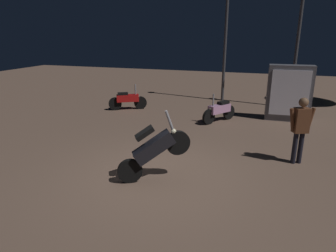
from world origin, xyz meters
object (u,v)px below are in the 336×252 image
at_px(motorcycle_black_foreground, 154,150).
at_px(kiosk_billboard, 289,93).
at_px(person_rider_beside, 301,125).
at_px(streetlamp_near, 226,25).
at_px(motorcycle_red_parked_right, 128,100).
at_px(motorcycle_pink_parked_left, 219,110).
at_px(streetlamp_far, 299,33).

bearing_deg(motorcycle_black_foreground, kiosk_billboard, 32.72).
relative_size(person_rider_beside, streetlamp_near, 0.30).
xyz_separation_m(motorcycle_red_parked_right, streetlamp_near, (3.65, 3.18, 3.13)).
distance_m(motorcycle_pink_parked_left, kiosk_billboard, 2.71).
bearing_deg(motorcycle_red_parked_right, kiosk_billboard, -26.21).
xyz_separation_m(motorcycle_black_foreground, motorcycle_pink_parked_left, (0.65, 5.18, -0.31)).
height_order(motorcycle_red_parked_right, streetlamp_far, streetlamp_far).
bearing_deg(streetlamp_near, streetlamp_far, -9.18).
height_order(streetlamp_near, streetlamp_far, streetlamp_near).
distance_m(motorcycle_red_parked_right, streetlamp_far, 7.80).
height_order(motorcycle_black_foreground, streetlamp_far, streetlamp_far).
xyz_separation_m(person_rider_beside, streetlamp_far, (0.17, 6.45, 2.19)).
bearing_deg(streetlamp_near, kiosk_billboard, -43.96).
bearing_deg(motorcycle_pink_parked_left, kiosk_billboard, 146.79).
xyz_separation_m(motorcycle_black_foreground, streetlamp_far, (3.33, 8.49, 2.48)).
bearing_deg(motorcycle_pink_parked_left, streetlamp_near, -139.56).
bearing_deg(streetlamp_far, streetlamp_near, 170.82).
height_order(motorcycle_black_foreground, person_rider_beside, person_rider_beside).
bearing_deg(streetlamp_far, kiosk_billboard, -96.21).
distance_m(motorcycle_black_foreground, kiosk_billboard, 6.95).
bearing_deg(streetlamp_near, motorcycle_pink_parked_left, -83.28).
bearing_deg(motorcycle_red_parked_right, streetlamp_far, -8.23).
distance_m(motorcycle_black_foreground, motorcycle_pink_parked_left, 5.23).
bearing_deg(person_rider_beside, motorcycle_black_foreground, 98.80).
xyz_separation_m(motorcycle_pink_parked_left, streetlamp_near, (-0.45, 3.81, 3.13)).
xyz_separation_m(motorcycle_black_foreground, motorcycle_red_parked_right, (-3.45, 5.81, -0.31)).
height_order(motorcycle_pink_parked_left, streetlamp_far, streetlamp_far).
distance_m(motorcycle_black_foreground, motorcycle_red_parked_right, 6.76).
height_order(person_rider_beside, streetlamp_far, streetlamp_far).
bearing_deg(motorcycle_red_parked_right, motorcycle_black_foreground, -89.10).
height_order(motorcycle_black_foreground, streetlamp_near, streetlamp_near).
relative_size(motorcycle_pink_parked_left, streetlamp_far, 0.28).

